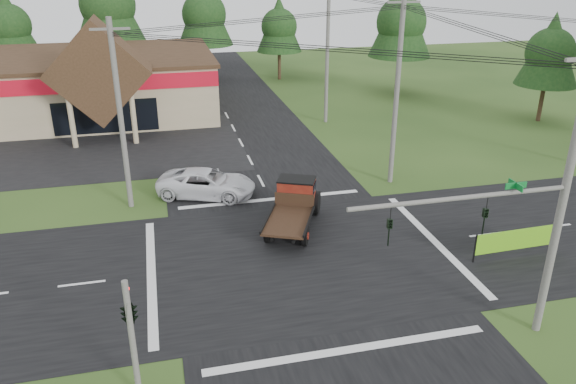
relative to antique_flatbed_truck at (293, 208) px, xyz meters
name	(u,v)px	position (x,y,z in m)	size (l,w,h in m)	color
ground	(301,257)	(-0.37, -3.08, -1.21)	(120.00, 120.00, 0.00)	#264117
road_ns	(301,257)	(-0.37, -3.08, -1.20)	(12.00, 120.00, 0.02)	black
road_ew	(301,257)	(-0.37, -3.08, -1.20)	(120.00, 12.00, 0.02)	black
parking_apron	(49,153)	(-14.37, 15.92, -1.20)	(28.00, 14.00, 0.02)	black
cvs_building	(41,85)	(-16.07, 26.48, 1.57)	(30.40, 18.20, 9.19)	tan
traffic_signal_mast	(516,233)	(5.45, -10.58, 3.21)	(8.12, 0.24, 7.00)	#595651
traffic_signal_corner	(128,302)	(-7.87, -10.41, 2.31)	(0.53, 2.48, 4.40)	#595651
utility_pole_nr	(564,196)	(7.13, -10.58, 4.43)	(2.00, 0.30, 11.00)	#595651
utility_pole_nw	(120,115)	(-8.37, 4.92, 4.18)	(2.00, 0.30, 10.50)	#595651
utility_pole_ne	(397,90)	(7.63, 4.92, 4.68)	(2.00, 0.30, 11.50)	#595651
utility_pole_n	(327,54)	(7.63, 18.92, 4.53)	(2.00, 0.30, 11.20)	#595651
tree_row_b	(9,23)	(-20.37, 38.92, 5.49)	(5.60, 5.60, 10.10)	#332316
tree_row_c	(107,2)	(-10.37, 37.92, 7.51)	(7.28, 7.28, 13.13)	#332316
tree_row_d	(204,12)	(-0.37, 38.92, 6.16)	(6.16, 6.16, 11.11)	#332316
tree_row_e	(279,25)	(7.63, 36.92, 4.82)	(5.04, 5.04, 9.09)	#332316
tree_side_ne	(401,20)	(17.63, 26.92, 6.16)	(6.16, 6.16, 11.11)	#332316
tree_side_e_near	(551,50)	(25.63, 14.92, 4.82)	(5.04, 5.04, 9.09)	#332316
antique_flatbed_truck	(293,208)	(0.00, 0.00, 0.00)	(2.21, 5.80, 2.42)	#60110D
roadside_banner	(514,243)	(9.56, -5.36, -0.47)	(4.35, 0.13, 1.49)	#5CA716
white_pickup	(207,183)	(-3.94, 5.41, -0.41)	(2.66, 5.77, 1.60)	white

